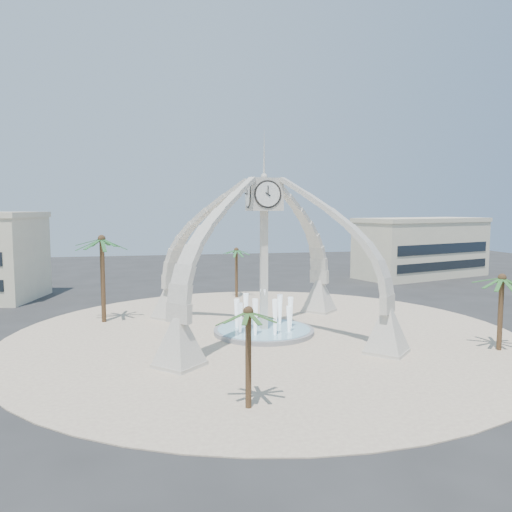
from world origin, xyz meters
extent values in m
plane|color=#282828|center=(0.00, 0.00, 0.00)|extent=(140.00, 140.00, 0.00)
cylinder|color=beige|center=(0.00, 0.00, 0.03)|extent=(40.00, 40.00, 0.06)
cube|color=beige|center=(0.00, 0.00, 4.90)|extent=(0.55, 0.55, 9.80)
cube|color=beige|center=(0.00, 0.00, 11.05)|extent=(2.50, 2.50, 2.50)
cone|color=beige|center=(0.00, 0.00, 14.30)|extent=(0.20, 0.20, 4.00)
cylinder|color=white|center=(0.00, -1.29, 11.05)|extent=(1.84, 0.04, 1.84)
pyramid|color=beige|center=(7.07, 7.07, 1.60)|extent=(3.80, 3.80, 3.20)
pyramid|color=beige|center=(-7.07, 7.07, 1.60)|extent=(3.80, 3.80, 3.20)
pyramid|color=beige|center=(-7.07, -7.07, 1.60)|extent=(3.80, 3.80, 3.20)
pyramid|color=beige|center=(7.07, -7.07, 1.60)|extent=(3.80, 3.80, 3.20)
cylinder|color=gray|center=(0.00, 0.00, 0.20)|extent=(8.00, 8.00, 0.40)
cylinder|color=#97CFE1|center=(0.00, 0.00, 0.42)|extent=(7.40, 7.40, 0.04)
cone|color=white|center=(0.00, 0.00, 2.02)|extent=(0.60, 0.60, 3.20)
cube|color=beige|center=(30.00, 28.00, 4.00)|extent=(21.49, 13.79, 8.00)
cube|color=beige|center=(30.00, 28.00, 8.30)|extent=(21.87, 14.17, 0.60)
cylinder|color=brown|center=(15.18, -7.99, 2.64)|extent=(0.35, 0.35, 5.29)
cylinder|color=brown|center=(-12.87, 6.79, 3.74)|extent=(0.40, 0.40, 7.48)
cylinder|color=brown|center=(0.59, 16.52, 2.74)|extent=(0.32, 0.32, 5.49)
cylinder|color=brown|center=(-4.05, -14.38, 2.52)|extent=(0.31, 0.31, 5.05)
camera|label=1|loc=(-8.64, -38.06, 10.00)|focal=35.00mm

